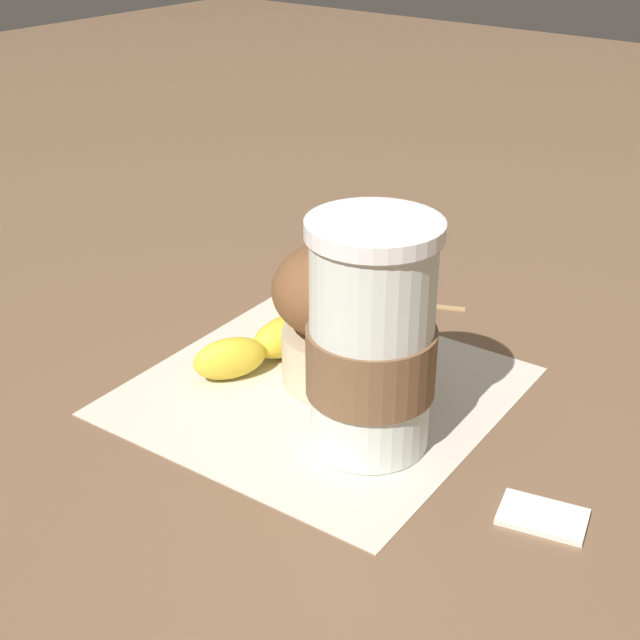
{
  "coord_description": "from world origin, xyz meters",
  "views": [
    {
      "loc": [
        -0.34,
        0.43,
        0.34
      ],
      "look_at": [
        0.0,
        0.0,
        0.06
      ],
      "focal_mm": 50.0,
      "sensor_mm": 36.0,
      "label": 1
    }
  ],
  "objects_px": {
    "muffin": "(336,310)",
    "sugar_packet": "(543,514)",
    "coffee_cup": "(371,342)",
    "banana": "(300,319)"
  },
  "relations": [
    {
      "from": "muffin",
      "to": "sugar_packet",
      "type": "xyz_separation_m",
      "value": [
        -0.19,
        0.05,
        -0.05
      ]
    },
    {
      "from": "muffin",
      "to": "sugar_packet",
      "type": "relative_size",
      "value": 2.12
    },
    {
      "from": "muffin",
      "to": "sugar_packet",
      "type": "bearing_deg",
      "value": 165.35
    },
    {
      "from": "coffee_cup",
      "to": "banana",
      "type": "xyz_separation_m",
      "value": [
        0.13,
        -0.08,
        -0.06
      ]
    },
    {
      "from": "coffee_cup",
      "to": "muffin",
      "type": "xyz_separation_m",
      "value": [
        0.06,
        -0.05,
        -0.02
      ]
    },
    {
      "from": "coffee_cup",
      "to": "muffin",
      "type": "bearing_deg",
      "value": -36.83
    },
    {
      "from": "coffee_cup",
      "to": "banana",
      "type": "distance_m",
      "value": 0.16
    },
    {
      "from": "muffin",
      "to": "banana",
      "type": "distance_m",
      "value": 0.08
    },
    {
      "from": "muffin",
      "to": "sugar_packet",
      "type": "distance_m",
      "value": 0.2
    },
    {
      "from": "banana",
      "to": "sugar_packet",
      "type": "relative_size",
      "value": 4.37
    }
  ]
}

